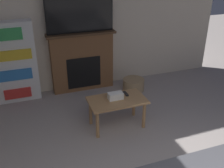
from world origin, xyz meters
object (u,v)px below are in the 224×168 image
at_px(bookshelf, 13,63).
at_px(storage_basket, 134,84).
at_px(coffee_table, 117,104).
at_px(fireplace, 82,61).
at_px(tv, 80,12).

height_order(bookshelf, storage_basket, bookshelf).
bearing_deg(bookshelf, coffee_table, -45.11).
relative_size(fireplace, coffee_table, 1.49).
bearing_deg(bookshelf, fireplace, 1.07).
distance_m(tv, bookshelf, 1.45).
distance_m(fireplace, coffee_table, 1.45).
relative_size(tv, bookshelf, 0.85).
bearing_deg(storage_basket, tv, 157.53).
xyz_separation_m(fireplace, bookshelf, (-1.23, -0.02, 0.14)).
height_order(tv, bookshelf, tv).
relative_size(fireplace, storage_basket, 3.06).
height_order(tv, storage_basket, tv).
distance_m(bookshelf, storage_basket, 2.25).
xyz_separation_m(tv, coffee_table, (0.17, -1.41, -1.10)).
xyz_separation_m(fireplace, coffee_table, (0.17, -1.43, -0.18)).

